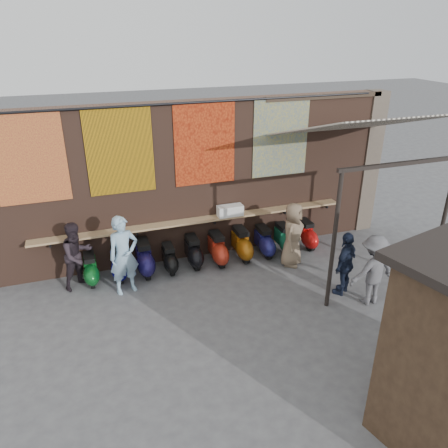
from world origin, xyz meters
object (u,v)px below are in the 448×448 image
at_px(scooter_stool_9, 306,234).
at_px(scooter_stool_3, 169,259).
at_px(scooter_stool_1, 118,264).
at_px(scooter_stool_0, 91,270).
at_px(scooter_stool_2, 144,258).
at_px(shelf_box, 230,211).
at_px(scooter_stool_6, 242,244).
at_px(scooter_stool_5, 218,249).
at_px(shopper_tan, 293,235).
at_px(scooter_stool_8, 284,239).
at_px(diner_right, 77,255).
at_px(scooter_stool_7, 264,242).
at_px(diner_left, 124,255).
at_px(scooter_stool_4, 193,252).
at_px(shopper_navy, 345,263).
at_px(shopper_grey, 373,270).

bearing_deg(scooter_stool_9, scooter_stool_3, -179.13).
bearing_deg(scooter_stool_9, scooter_stool_1, 179.80).
relative_size(scooter_stool_0, scooter_stool_2, 0.83).
distance_m(shelf_box, scooter_stool_6, 0.93).
xyz_separation_m(scooter_stool_2, scooter_stool_5, (1.85, -0.07, -0.03)).
relative_size(scooter_stool_3, shopper_tan, 0.43).
bearing_deg(shelf_box, scooter_stool_3, -168.82).
distance_m(scooter_stool_3, scooter_stool_5, 1.26).
bearing_deg(shopper_tan, scooter_stool_6, 99.22).
bearing_deg(scooter_stool_8, diner_right, 179.85).
relative_size(scooter_stool_0, scooter_stool_3, 1.04).
bearing_deg(scooter_stool_7, diner_left, -170.98).
bearing_deg(shelf_box, diner_left, -162.37).
bearing_deg(scooter_stool_5, scooter_stool_0, 178.85).
relative_size(scooter_stool_2, scooter_stool_9, 1.12).
distance_m(shelf_box, shopper_tan, 1.70).
relative_size(shelf_box, scooter_stool_4, 0.82).
bearing_deg(scooter_stool_3, scooter_stool_8, 0.03).
distance_m(scooter_stool_1, scooter_stool_7, 3.78).
bearing_deg(shopper_navy, scooter_stool_0, -55.48).
bearing_deg(scooter_stool_9, diner_left, -172.85).
xyz_separation_m(diner_left, shopper_tan, (4.14, -0.10, -0.10)).
distance_m(scooter_stool_5, scooter_stool_8, 1.88).
distance_m(scooter_stool_0, scooter_stool_6, 3.79).
relative_size(scooter_stool_8, shopper_tan, 0.48).
bearing_deg(shopper_tan, scooter_stool_3, 119.56).
distance_m(scooter_stool_3, scooter_stool_7, 2.55).
xyz_separation_m(scooter_stool_4, scooter_stool_7, (1.92, -0.06, 0.00)).
distance_m(scooter_stool_7, scooter_stool_9, 1.27).
bearing_deg(scooter_stool_0, scooter_stool_1, 0.68).
relative_size(scooter_stool_1, scooter_stool_8, 0.98).
bearing_deg(scooter_stool_4, scooter_stool_3, -172.69).
height_order(scooter_stool_8, shopper_grey, shopper_grey).
xyz_separation_m(scooter_stool_2, scooter_stool_7, (3.15, -0.06, -0.04)).
xyz_separation_m(shelf_box, diner_right, (-3.82, -0.32, -0.46)).
relative_size(scooter_stool_6, diner_left, 0.46).
bearing_deg(scooter_stool_2, shopper_tan, -11.60).
height_order(scooter_stool_2, scooter_stool_4, scooter_stool_2).
height_order(scooter_stool_3, shopper_grey, shopper_grey).
height_order(scooter_stool_1, scooter_stool_8, scooter_stool_8).
height_order(scooter_stool_6, scooter_stool_8, scooter_stool_6).
bearing_deg(scooter_stool_2, scooter_stool_4, 0.14).
height_order(scooter_stool_7, scooter_stool_9, scooter_stool_7).
bearing_deg(shopper_tan, diner_right, 124.43).
distance_m(scooter_stool_1, scooter_stool_6, 3.15).
bearing_deg(shopper_grey, scooter_stool_9, -91.84).
bearing_deg(diner_left, diner_right, 135.69).
bearing_deg(diner_right, scooter_stool_5, -33.52).
bearing_deg(scooter_stool_6, shopper_grey, -55.06).
xyz_separation_m(scooter_stool_1, scooter_stool_9, (5.05, -0.02, 0.00)).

